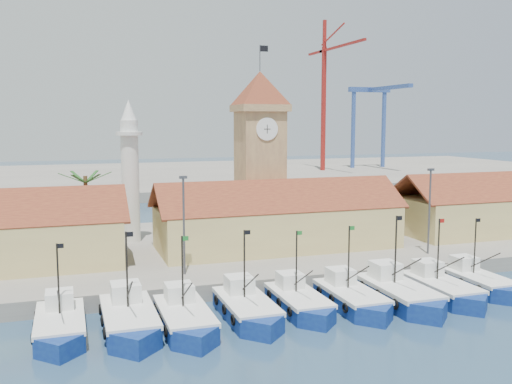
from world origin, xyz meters
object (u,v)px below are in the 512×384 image
object	(u,v)px
boat_4	(300,303)
clock_tower	(260,150)
boat_0	(60,328)
minaret	(130,171)

from	to	relation	value
boat_4	clock_tower	xyz separation A→B (m)	(4.33, 22.90, 11.25)
boat_0	clock_tower	world-z (taller)	clock_tower
boat_0	boat_4	xyz separation A→B (m)	(18.41, -0.32, -0.02)
boat_4	clock_tower	distance (m)	25.88
boat_0	clock_tower	bearing A→B (deg)	44.81
clock_tower	minaret	distance (m)	15.30
boat_4	clock_tower	world-z (taller)	clock_tower
boat_4	minaret	distance (m)	28.56
boat_0	clock_tower	size ratio (longest dim) A/B	0.41
clock_tower	minaret	bearing A→B (deg)	172.39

